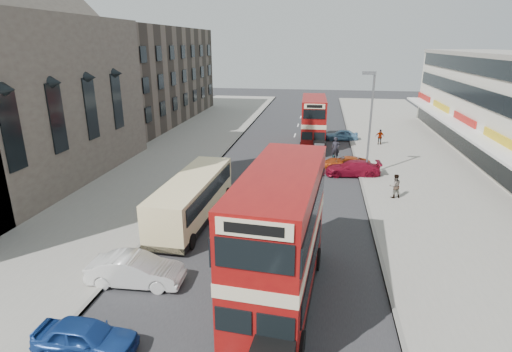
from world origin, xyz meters
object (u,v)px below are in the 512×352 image
Objects in this scene: car_left_near at (86,337)px; car_right_a at (353,168)px; pedestrian_far at (380,137)px; car_right_b at (346,163)px; coach at (193,197)px; cyclist at (335,153)px; bus_main at (280,238)px; pedestrian_near at (395,186)px; car_right_c at (342,135)px; bus_second at (313,121)px; street_lamp at (370,117)px; car_left_front at (136,270)px.

car_left_near is 0.83× the size of car_right_a.
pedestrian_far is (3.38, 10.57, 0.31)m from car_right_a.
car_left_near is at bearing -21.49° from car_right_b.
coach is at bearing -1.67° from car_left_near.
cyclist reaches higher than car_right_b.
bus_main is 6.39× the size of pedestrian_far.
pedestrian_near is 0.72× the size of cyclist.
car_right_c is at bearing 68.73° from coach.
coach reaches higher than car_right_a.
pedestrian_near is (6.49, 12.38, -1.85)m from bus_main.
car_right_c is (-0.39, 12.34, -0.03)m from car_right_a.
car_right_a is 1.84× the size of cyclist.
car_right_b is (3.01, -8.09, -1.94)m from bus_second.
street_lamp is 3.49× the size of cyclist.
car_right_b is 2.53× the size of pedestrian_far.
coach is at bearing -129.48° from cyclist.
pedestrian_far is at bearing -111.54° from pedestrian_near.
pedestrian_near is at bearing 23.45° from car_right_a.
car_right_c is at bearing -178.39° from car_right_b.
street_lamp is 11.51m from pedestrian_far.
pedestrian_near is at bearing -85.45° from pedestrian_far.
coach is at bearing -25.27° from car_right_c.
pedestrian_far is 8.57m from cyclist.
car_left_near is (-11.20, -21.18, -4.18)m from street_lamp.
car_left_front reaches higher than car_right_b.
car_right_c is at bearing -21.29° from car_left_front.
pedestrian_near is at bearing -48.81° from car_left_front.
car_right_b is (-0.42, 1.67, -0.08)m from car_right_a.
coach is 24.56m from pedestrian_far.
coach is at bearing -48.41° from car_right_a.
car_right_b is 2.36× the size of pedestrian_near.
car_left_near is at bearing -29.43° from car_right_a.
pedestrian_near is (12.68, 16.40, 0.38)m from car_left_near.
car_left_near is at bearing -117.87° from street_lamp.
car_left_near is at bearing -89.52° from coach.
coach is 11.17m from car_left_near.
bus_main is at bearing -93.74° from car_left_front.
street_lamp is at bearing 41.51° from car_right_b.
bus_main reaches higher than car_left_near.
car_right_a is (10.23, 21.18, 0.02)m from car_left_near.
pedestrian_far is (6.81, 0.82, -1.56)m from bus_second.
street_lamp is at bearing -101.81° from bus_main.
coach is 2.23× the size of car_left_front.
car_right_b is 7.07m from pedestrian_near.
street_lamp is at bearing 86.36° from car_right_a.
car_right_b is (9.81, 22.85, -0.06)m from car_left_near.
car_left_front is 21.17m from car_right_b.
street_lamp is at bearing -90.88° from pedestrian_near.
cyclist is at bearing -83.45° from pedestrian_near.
pedestrian_far is (2.41, 10.57, -3.86)m from street_lamp.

